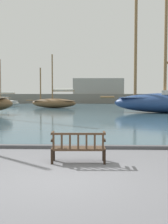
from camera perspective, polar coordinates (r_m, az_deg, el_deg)
The scene contains 8 objects.
ground_plane at distance 6.97m, azimuth -3.99°, elevation -13.36°, with size 160.00×160.00×0.00m, color slate.
harbor_water at distance 50.68m, azimuth 1.20°, elevation 1.27°, with size 100.00×80.00×0.08m, color #385666.
quay_edge_kerb at distance 10.69m, azimuth -1.83°, elevation -7.06°, with size 40.00×0.30×0.12m, color #4C4C50.
park_bench at distance 8.41m, azimuth -1.15°, elevation -7.13°, with size 1.62×0.57×0.92m.
sailboat_centre_channel at distance 31.40m, azimuth 16.57°, elevation 2.33°, with size 13.15×5.99×17.03m.
sailboat_nearest_starboard at distance 41.92m, azimuth -6.21°, elevation 1.95°, with size 8.06×3.72×7.90m.
sailboat_far_starboard at distance 49.40m, azimuth -16.34°, elevation 1.92°, with size 6.91×1.88×7.89m.
far_breakwater at distance 64.11m, azimuth 1.77°, elevation 3.36°, with size 43.74×2.40×5.75m.
Camera 1 is at (0.70, -6.64, 2.02)m, focal length 45.00 mm.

